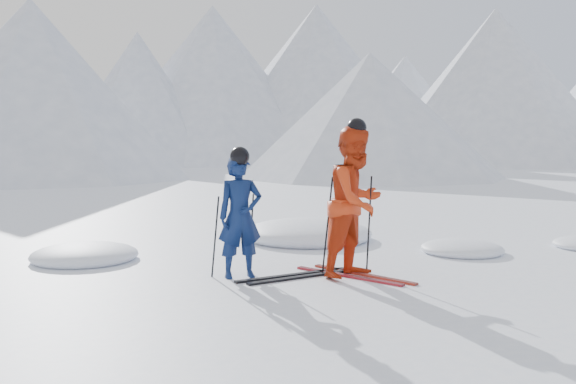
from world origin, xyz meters
name	(u,v)px	position (x,y,z in m)	size (l,w,h in m)	color
ground	(391,266)	(0.00, 0.00, 0.00)	(160.00, 160.00, 0.00)	white
mountain_range	(177,73)	(5.71, 35.31, 6.72)	(106.15, 62.94, 15.53)	#B2BCD1
skier_blue	(240,217)	(-2.26, 0.22, 0.82)	(0.60, 0.39, 1.64)	#0C1D4A
skier_red	(356,202)	(-0.82, -0.36, 1.01)	(0.98, 0.76, 2.02)	red
pole_blue_left	(215,237)	(-2.56, 0.37, 0.55)	(0.02, 0.02, 1.09)	black
pole_blue_right	(251,233)	(-2.01, 0.47, 0.55)	(0.02, 0.02, 1.09)	black
pole_red_left	(327,226)	(-1.12, -0.11, 0.67)	(0.02, 0.02, 1.35)	black
pole_red_right	(369,224)	(-0.52, -0.21, 0.67)	(0.02, 0.02, 1.35)	black
ski_worn_left	(348,276)	(-0.94, -0.36, 0.01)	(0.09, 1.70, 0.03)	black
ski_worn_right	(363,274)	(-0.70, -0.36, 0.01)	(0.09, 1.70, 0.03)	black
ski_loose_a	(292,275)	(-1.60, -0.01, 0.01)	(0.09, 1.70, 0.03)	black
ski_loose_b	(304,277)	(-1.50, -0.16, 0.01)	(0.09, 1.70, 0.03)	black
snow_lumps	(306,245)	(-0.32, 2.20, 0.00)	(9.42, 4.57, 0.53)	white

